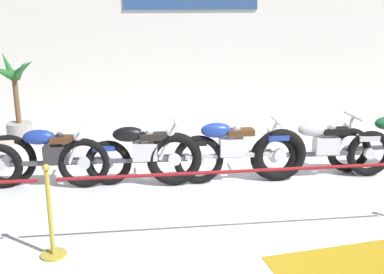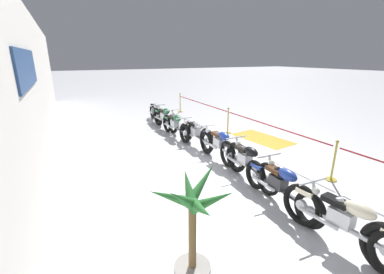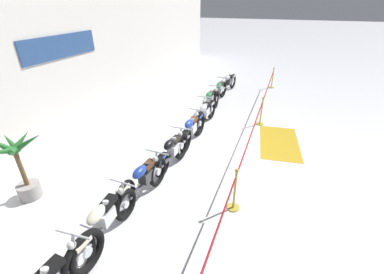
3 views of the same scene
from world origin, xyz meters
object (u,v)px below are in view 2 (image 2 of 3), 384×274
Objects in this scene: motorcycle_green_7 at (165,118)px; stanchion_far_right at (180,106)px; motorcycle_blue_2 at (280,185)px; motorcycle_green_6 at (175,125)px; stanchion_far_left at (306,141)px; floor_banner at (262,139)px; motorcycle_blue_4 at (220,146)px; motorcycle_silver_8 at (156,112)px; motorcycle_black_3 at (246,161)px; motorcycle_cream_1 at (344,223)px; stanchion_mid_left at (333,167)px; stanchion_mid_right at (228,125)px; motorcycle_silver_5 at (196,134)px; potted_palm_left_of_row at (193,237)px.

motorcycle_green_7 is 3.63m from stanchion_far_right.
motorcycle_green_6 reaches higher than motorcycle_blue_2.
stanchion_far_left reaches higher than motorcycle_green_6.
motorcycle_blue_2 is 1.00× the size of floor_banner.
motorcycle_green_7 is 4.10m from floor_banner.
motorcycle_blue_4 is at bearing -175.16° from motorcycle_green_6.
motorcycle_black_3 is at bearing -179.49° from motorcycle_silver_8.
motorcycle_cream_1 is 0.95× the size of motorcycle_blue_4.
stanchion_far_right is at bearing 0.00° from stanchion_mid_left.
stanchion_mid_right is at bearing 0.00° from stanchion_mid_left.
stanchion_far_left is at bearing 180.00° from stanchion_far_right.
stanchion_mid_right is at bearing -130.48° from motorcycle_green_7.
motorcycle_blue_4 is 1.06× the size of floor_banner.
stanchion_far_right reaches higher than motorcycle_black_3.
motorcycle_cream_1 reaches higher than motorcycle_silver_5.
motorcycle_blue_2 reaches higher than floor_banner.
motorcycle_black_3 is 2.76m from motorcycle_silver_5.
stanchion_far_right is (3.00, -2.04, -0.12)m from motorcycle_green_7.
stanchion_far_right reaches higher than motorcycle_cream_1.
motorcycle_green_6 is 2.14m from stanchion_mid_right.
potted_palm_left_of_row is 5.02m from stanchion_far_left.
motorcycle_silver_5 is 2.13× the size of stanchion_far_right.
floor_banner is at bearing -12.72° from stanchion_mid_left.
stanchion_far_left reaches higher than motorcycle_blue_4.
stanchion_far_left is 13.28× the size of stanchion_mid_left.
potted_palm_left_of_row is at bearing 131.10° from motorcycle_black_3.
motorcycle_silver_8 is 9.45m from potted_palm_left_of_row.
motorcycle_blue_4 is at bearing 165.33° from stanchion_far_right.
motorcycle_silver_8 is 0.16× the size of stanchion_far_left.
stanchion_far_right reaches higher than motorcycle_blue_4.
stanchion_far_left is (-5.51, -2.04, 0.29)m from motorcycle_green_7.
motorcycle_blue_2 is at bearing 97.47° from stanchion_mid_left.
motorcycle_blue_2 is 1.29× the size of potted_palm_left_of_row.
stanchion_far_left is 3.79m from stanchion_mid_right.
stanchion_mid_left reaches higher than motorcycle_blue_4.
stanchion_mid_left is at bearing -82.53° from motorcycle_blue_2.
stanchion_mid_left is (1.28, -4.54, -0.45)m from potted_palm_left_of_row.
motorcycle_silver_8 is at bearing 15.86° from stanchion_far_left.
motorcycle_blue_2 is 0.93× the size of motorcycle_black_3.
stanchion_mid_right is (5.91, -4.54, -0.45)m from potted_palm_left_of_row.
motorcycle_black_3 is 3.65m from floor_banner.
motorcycle_blue_2 is 4.67m from floor_banner.
motorcycle_blue_4 is 4.09m from motorcycle_green_7.
motorcycle_green_6 is at bearing 177.44° from motorcycle_silver_8.
motorcycle_silver_5 is 0.96× the size of motorcycle_green_6.
potted_palm_left_of_row is 11.59m from stanchion_far_right.
motorcycle_blue_2 is 1.28m from motorcycle_black_3.
motorcycle_blue_4 is at bearing 39.02° from stanchion_mid_left.
stanchion_mid_left reaches higher than motorcycle_cream_1.
motorcycle_green_7 is at bearing 145.77° from stanchion_far_right.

